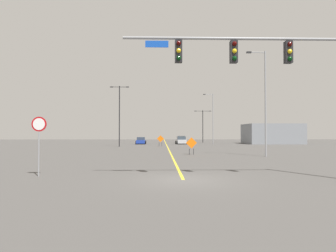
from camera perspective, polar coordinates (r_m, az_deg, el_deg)
The scene contains 14 objects.
ground at distance 14.12m, azimuth 2.98°, elevation -10.37°, with size 170.82×170.82×0.00m, color #4C4947.
road_centre_stripe at distance 61.41m, azimuth -0.42°, elevation -3.40°, with size 0.16×94.90×0.01m.
traffic_signal_assembly at distance 15.13m, azimuth 18.43°, elevation 11.13°, with size 10.66×0.44×7.09m.
stop_sign at distance 16.45m, azimuth -23.68°, elevation -1.50°, with size 0.76×0.07×3.05m.
street_lamp_mid_left at distance 29.21m, azimuth 18.13°, elevation 4.99°, with size 1.85×0.24×9.95m.
street_lamp_far_right at distance 47.89m, azimuth -9.38°, elevation 2.74°, with size 3.01×0.24×9.73m.
street_lamp_mid_right at distance 66.80m, azimuth 6.74°, elevation 0.54°, with size 3.78×0.24×7.27m.
street_lamp_near_left at distance 58.18m, azimuth 8.56°, elevation 1.80°, with size 1.97×0.24×9.87m.
construction_sign_left_lane at distance 48.80m, azimuth -1.46°, elevation -2.60°, with size 1.16×0.10×1.81m.
construction_sign_median_near at distance 30.14m, azimuth 4.56°, elevation -3.46°, with size 1.13×0.21×1.76m.
car_blue_distant at distance 59.00m, azimuth -5.24°, elevation -2.85°, with size 2.01×4.50×1.37m.
car_silver_far at distance 58.70m, azimuth 2.55°, elevation -2.83°, with size 2.16×4.06×1.52m.
car_yellow_near at distance 66.49m, azimuth 2.59°, elevation -2.63°, with size 2.12×4.24×1.52m.
roadside_building_east at distance 63.89m, azimuth 19.44°, elevation -1.44°, with size 10.71×7.86×4.03m.
Camera 1 is at (-1.07, -13.91, 2.22)m, focal length 31.53 mm.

